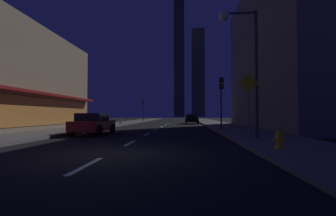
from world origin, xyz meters
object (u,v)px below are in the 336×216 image
Objects in this scene: fire_hydrant_far_left at (121,122)px; car_parked_near at (93,124)px; pedestrian_crossing_sign at (249,101)px; car_parked_far at (192,119)px; traffic_light_far_left at (143,105)px; fire_hydrant_yellow_near at (279,140)px; street_lamp_right at (240,42)px; traffic_light_near_right at (221,92)px.

car_parked_near is at bearing -81.57° from fire_hydrant_far_left.
fire_hydrant_far_left is 23.02m from pedestrian_crossing_sign.
car_parked_far is (7.20, 20.27, 0.00)m from car_parked_near.
traffic_light_far_left reaches higher than car_parked_far.
car_parked_far reaches higher than fire_hydrant_yellow_near.
pedestrian_crossing_sign is (9.20, -4.35, 1.28)m from car_parked_near.
street_lamp_right reaches higher than car_parked_near.
traffic_light_near_right reaches higher than pedestrian_crossing_sign.
car_parked_near is 0.64× the size of street_lamp_right.
fire_hydrant_yellow_near is 25.64m from fire_hydrant_far_left.
car_parked_far is at bearing -49.25° from traffic_light_far_left.
fire_hydrant_yellow_near is at bearing -37.30° from car_parked_near.
traffic_light_far_left is (-9.10, 10.56, 2.45)m from car_parked_far.
car_parked_near is at bearing 158.29° from street_lamp_right.
street_lamp_right is at bearing -90.97° from traffic_light_near_right.
traffic_light_far_left is (-11.00, 27.29, 0.00)m from traffic_light_near_right.
traffic_light_far_left reaches higher than fire_hydrant_far_left.
traffic_light_near_right is 7.36m from street_lamp_right.
car_parked_far is at bearing 94.78° from fire_hydrant_yellow_near.
pedestrian_crossing_sign is (11.50, -19.88, 1.56)m from fire_hydrant_far_left.
pedestrian_crossing_sign is at bearing -85.36° from car_parked_far.
traffic_light_near_right reaches higher than car_parked_near.
pedestrian_crossing_sign is at bearing -25.31° from car_parked_near.
traffic_light_far_left is 0.64× the size of street_lamp_right.
fire_hydrant_far_left is at bearing 98.43° from car_parked_near.
street_lamp_right reaches higher than traffic_light_far_left.
car_parked_near is 1.01× the size of traffic_light_far_left.
street_lamp_right is at bearing 105.86° from pedestrian_crossing_sign.
fire_hydrant_yellow_near is 0.16× the size of traffic_light_near_right.
fire_hydrant_far_left is 22.66m from street_lamp_right.
car_parked_far is 10.62m from fire_hydrant_far_left.
car_parked_near is at bearing 154.69° from pedestrian_crossing_sign.
car_parked_near reaches higher than fire_hydrant_far_left.
car_parked_near is at bearing -158.76° from traffic_light_near_right.
car_parked_near is 1.34× the size of pedestrian_crossing_sign.
car_parked_far is at bearing 96.48° from traffic_light_near_right.
pedestrian_crossing_sign reaches higher than car_parked_far.
fire_hydrant_far_left is at bearing -153.49° from car_parked_far.
fire_hydrant_yellow_near is at bearing -81.91° from street_lamp_right.
fire_hydrant_far_left is 16.77m from traffic_light_near_right.
fire_hydrant_yellow_near is 11.12m from traffic_light_near_right.
street_lamp_right reaches higher than fire_hydrant_yellow_near.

